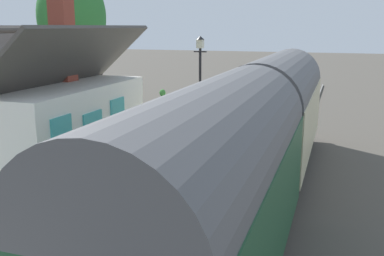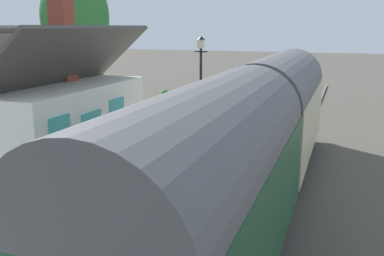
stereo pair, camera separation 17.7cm
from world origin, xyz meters
name	(u,v)px [view 2 (the right image)]	position (x,y,z in m)	size (l,w,h in m)	color
ground_plane	(249,168)	(0.00, 0.00, 0.00)	(160.00, 160.00, 0.00)	#4C473F
platform	(147,146)	(0.00, 4.29, 0.49)	(32.00, 6.58, 0.99)	#A39B8C
platform_edge_coping	(220,141)	(0.00, 1.18, 1.00)	(32.00, 0.36, 0.02)	beige
rail_near	(292,171)	(0.00, -1.62, 0.07)	(52.00, 0.08, 0.14)	gray
rail_far	(254,167)	(0.00, -0.18, 0.07)	(52.00, 0.08, 0.14)	gray
train	(255,137)	(-3.68, -0.90, 2.22)	(17.91, 2.73, 4.32)	black
station_building	(50,125)	(-5.39, 4.86, 2.50)	(6.01, 3.71, 5.56)	white
bench_mid_platform	(231,94)	(8.83, 3.04, 1.47)	(1.41, 0.46, 0.88)	#26727F
bench_by_lamp	(196,116)	(1.98, 2.83, 1.47)	(1.41, 0.48, 0.88)	#26727F
planter_edge_far	(2,238)	(-10.10, 2.42, 1.56)	(0.72, 0.72, 1.07)	#9E5138
planter_edge_near	(225,113)	(3.38, 1.88, 1.43)	(0.58, 0.58, 0.78)	#9E5138
planter_bench_right	(165,95)	(8.01, 6.86, 1.33)	(0.37, 0.37, 0.69)	teal
planter_under_sign	(131,114)	(2.30, 6.16, 1.31)	(0.89, 0.32, 0.66)	black
planter_bench_left	(212,90)	(11.32, 4.92, 1.27)	(1.08, 0.32, 0.59)	gray
planter_corner_building	(181,97)	(7.79, 5.73, 1.31)	(0.43, 0.43, 0.67)	gray
lamp_post_platform	(201,69)	(-0.09, 1.93, 3.75)	(0.32, 0.50, 3.99)	black
station_sign_board	(242,86)	(7.32, 2.01, 2.18)	(0.96, 0.06, 1.57)	black
tree_far_right	(75,17)	(9.83, 14.01, 5.96)	(4.69, 4.39, 8.90)	#4C3828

